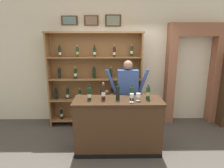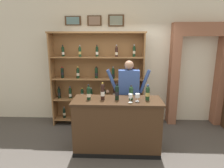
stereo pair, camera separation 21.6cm
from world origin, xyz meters
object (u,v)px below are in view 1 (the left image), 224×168
at_px(wine_shelf, 95,78).
at_px(wine_glass_right, 132,96).
at_px(tasting_bottle_rosso, 148,92).
at_px(tasting_bottle_riserva, 118,92).
at_px(tasting_bottle_super_tuscan, 103,92).
at_px(wine_glass_center, 138,96).
at_px(shopkeeper, 128,90).
at_px(tasting_counter, 118,125).
at_px(tasting_bottle_bianco, 132,93).
at_px(tasting_bottle_chianti, 89,93).

bearing_deg(wine_shelf, wine_glass_right, -61.74).
relative_size(tasting_bottle_rosso, wine_glass_right, 1.84).
bearing_deg(tasting_bottle_riserva, tasting_bottle_super_tuscan, -179.41).
bearing_deg(wine_glass_center, wine_glass_right, -151.24).
height_order(shopkeeper, tasting_bottle_riserva, shopkeeper).
height_order(wine_shelf, tasting_counter, wine_shelf).
bearing_deg(tasting_bottle_rosso, tasting_bottle_bianco, 178.42).
bearing_deg(tasting_bottle_super_tuscan, wine_glass_right, -16.93).
bearing_deg(tasting_counter, tasting_bottle_bianco, 2.50).
bearing_deg(wine_shelf, tasting_bottle_rosso, -48.91).
bearing_deg(wine_glass_center, wine_shelf, 123.65).
height_order(tasting_bottle_super_tuscan, tasting_bottle_rosso, tasting_bottle_super_tuscan).
bearing_deg(tasting_bottle_riserva, tasting_bottle_bianco, 2.44).
height_order(shopkeeper, tasting_bottle_rosso, shopkeeper).
height_order(tasting_counter, tasting_bottle_super_tuscan, tasting_bottle_super_tuscan).
relative_size(tasting_bottle_riserva, tasting_bottle_rosso, 1.06).
bearing_deg(wine_shelf, tasting_counter, -67.58).
height_order(tasting_counter, shopkeeper, shopkeeper).
bearing_deg(tasting_bottle_chianti, tasting_bottle_bianco, 1.48).
relative_size(tasting_bottle_rosso, wine_glass_center, 2.01).
height_order(shopkeeper, tasting_bottle_chianti, shopkeeper).
bearing_deg(tasting_bottle_super_tuscan, tasting_bottle_chianti, -178.56).
xyz_separation_m(wine_shelf, tasting_bottle_rosso, (1.06, -1.22, -0.03)).
height_order(tasting_bottle_bianco, wine_glass_center, tasting_bottle_bianco).
bearing_deg(wine_glass_center, tasting_counter, 166.75).
bearing_deg(wine_glass_right, tasting_bottle_riserva, 146.99).
bearing_deg(wine_glass_center, tasting_bottle_rosso, 24.93).
xyz_separation_m(tasting_bottle_chianti, tasting_bottle_rosso, (1.09, 0.01, 0.01)).
bearing_deg(wine_glass_right, tasting_counter, 146.43).
relative_size(shopkeeper, wine_glass_right, 10.61).
bearing_deg(tasting_bottle_rosso, tasting_bottle_riserva, -179.71).
bearing_deg(tasting_bottle_chianti, tasting_bottle_riserva, 1.01).
relative_size(tasting_bottle_super_tuscan, tasting_bottle_rosso, 1.11).
distance_m(tasting_bottle_riserva, wine_glass_right, 0.29).
distance_m(tasting_bottle_bianco, wine_glass_right, 0.17).
height_order(tasting_bottle_bianco, tasting_bottle_rosso, tasting_bottle_rosso).
height_order(tasting_bottle_riserva, wine_glass_right, tasting_bottle_riserva).
height_order(tasting_bottle_bianco, wine_glass_right, tasting_bottle_bianco).
xyz_separation_m(wine_shelf, shopkeeper, (0.74, -0.62, -0.15)).
height_order(tasting_bottle_super_tuscan, tasting_bottle_bianco, tasting_bottle_super_tuscan).
relative_size(tasting_counter, tasting_bottle_rosso, 5.66).
xyz_separation_m(wine_shelf, wine_glass_right, (0.74, -1.38, -0.05)).
relative_size(wine_shelf, wine_glass_center, 15.72).
relative_size(tasting_bottle_riserva, wine_glass_center, 2.14).
relative_size(tasting_bottle_chianti, tasting_bottle_super_tuscan, 0.89).
bearing_deg(tasting_bottle_chianti, wine_glass_right, -10.92).
xyz_separation_m(shopkeeper, tasting_bottle_riserva, (-0.24, -0.60, 0.13)).
distance_m(tasting_counter, tasting_bottle_super_tuscan, 0.73).
distance_m(tasting_bottle_chianti, tasting_bottle_riserva, 0.53).
xyz_separation_m(tasting_bottle_super_tuscan, tasting_bottle_rosso, (0.83, 0.01, -0.02)).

